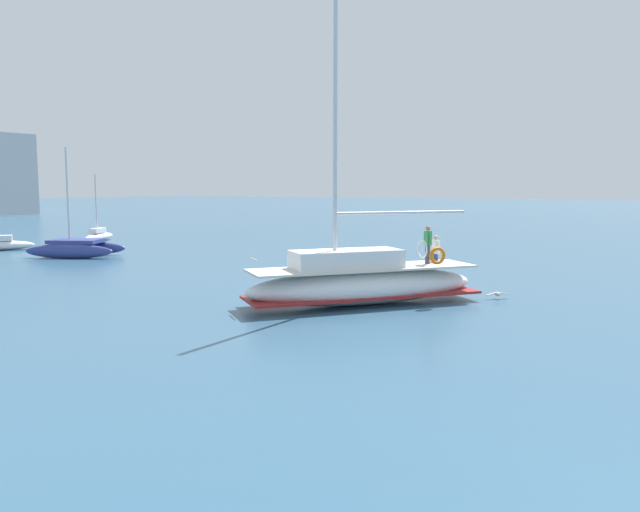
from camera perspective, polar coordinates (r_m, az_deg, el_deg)
ground_plane at (r=27.06m, az=1.87°, el=-3.56°), size 400.00×400.00×0.00m
main_sailboat at (r=24.94m, az=3.76°, el=-2.31°), size 9.04×7.80×12.73m
moored_catamaran at (r=56.39m, az=-19.35°, el=1.75°), size 4.49×2.74×5.64m
moored_cutter_left at (r=44.66m, az=-21.18°, el=0.76°), size 5.16×6.39×7.16m
moored_cutter_right at (r=51.24m, az=-26.80°, el=1.03°), size 4.04×3.30×7.16m
seagull at (r=27.09m, az=15.75°, el=-3.32°), size 0.80×0.78×0.17m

